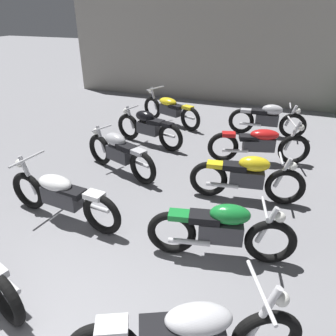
{
  "coord_description": "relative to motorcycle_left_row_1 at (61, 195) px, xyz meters",
  "views": [
    {
      "loc": [
        1.78,
        -0.95,
        3.07
      ],
      "look_at": [
        0.0,
        3.69,
        0.55
      ],
      "focal_mm": 34.12,
      "sensor_mm": 36.0,
      "label": 1
    }
  ],
  "objects": [
    {
      "name": "motorcycle_right_row_1",
      "position": [
        2.51,
        0.04,
        0.01
      ],
      "size": [
        1.95,
        0.66,
        0.88
      ],
      "color": "black",
      "rests_on": "ground"
    },
    {
      "name": "motorcycle_right_row_4",
      "position": [
        2.62,
        5.01,
        0.01
      ],
      "size": [
        1.97,
        0.49,
        0.88
      ],
      "color": "black",
      "rests_on": "ground"
    },
    {
      "name": "motorcycle_left_row_2",
      "position": [
        0.06,
        1.75,
        0.01
      ],
      "size": [
        1.89,
        0.8,
        0.88
      ],
      "color": "black",
      "rests_on": "ground"
    },
    {
      "name": "motorcycle_right_row_2",
      "position": [
        2.61,
        1.63,
        0.01
      ],
      "size": [
        1.96,
        0.59,
        0.88
      ],
      "color": "black",
      "rests_on": "ground"
    },
    {
      "name": "motorcycle_right_row_0",
      "position": [
        2.56,
        -1.54,
        0.0
      ],
      "size": [
        2.0,
        1.1,
        0.97
      ],
      "color": "black",
      "rests_on": "ground"
    },
    {
      "name": "motorcycle_right_row_3",
      "position": [
        2.62,
        3.26,
        0.0
      ],
      "size": [
        2.12,
        0.86,
        0.97
      ],
      "color": "black",
      "rests_on": "ground"
    },
    {
      "name": "motorcycle_left_row_4",
      "position": [
        -0.06,
        4.95,
        0.0
      ],
      "size": [
        2.04,
        1.03,
        0.97
      ],
      "color": "black",
      "rests_on": "ground"
    },
    {
      "name": "motorcycle_left_row_1",
      "position": [
        0.0,
        0.0,
        0.0
      ],
      "size": [
        2.17,
        0.68,
        0.97
      ],
      "color": "black",
      "rests_on": "ground"
    },
    {
      "name": "motorcycle_left_row_3",
      "position": [
        -0.02,
        3.33,
        0.01
      ],
      "size": [
        1.94,
        0.65,
        0.88
      ],
      "color": "black",
      "rests_on": "ground"
    },
    {
      "name": "back_wall",
      "position": [
        1.28,
        7.99,
        1.35
      ],
      "size": [
        12.55,
        0.24,
        3.6
      ],
      "primitive_type": "cube",
      "color": "#9E998E",
      "rests_on": "ground"
    }
  ]
}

